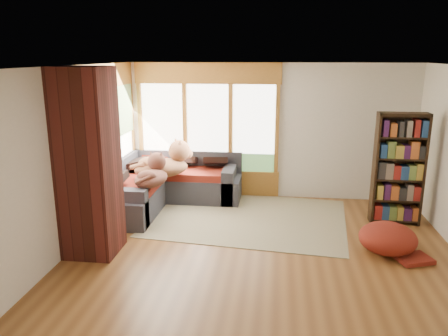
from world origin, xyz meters
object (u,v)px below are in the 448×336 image
(sectional_sofa, at_px, (162,190))
(pouf, at_px, (388,238))
(dog_tan, at_px, (166,164))
(brick_chimney, at_px, (88,164))
(dog_brindle, at_px, (153,175))
(area_rug, at_px, (248,217))
(bookshelf, at_px, (399,169))

(sectional_sofa, relative_size, pouf, 2.73)
(pouf, relative_size, dog_tan, 0.69)
(brick_chimney, xyz_separation_m, dog_brindle, (0.48, 1.39, -0.54))
(pouf, xyz_separation_m, dog_tan, (-3.59, 1.48, 0.59))
(sectional_sofa, distance_m, dog_brindle, 0.81)
(brick_chimney, bearing_deg, area_rug, 37.07)
(brick_chimney, height_order, area_rug, brick_chimney)
(brick_chimney, relative_size, dog_tan, 2.23)
(dog_tan, distance_m, dog_brindle, 0.57)
(brick_chimney, bearing_deg, bookshelf, 20.20)
(area_rug, xyz_separation_m, dog_brindle, (-1.62, -0.20, 0.76))
(brick_chimney, relative_size, pouf, 3.23)
(bookshelf, bearing_deg, pouf, -107.67)
(bookshelf, distance_m, dog_brindle, 4.07)
(brick_chimney, height_order, bookshelf, brick_chimney)
(area_rug, height_order, pouf, pouf)
(bookshelf, distance_m, dog_tan, 3.98)
(brick_chimney, height_order, dog_brindle, brick_chimney)
(bookshelf, height_order, pouf, bookshelf)
(sectional_sofa, relative_size, area_rug, 0.67)
(brick_chimney, distance_m, dog_brindle, 1.56)
(brick_chimney, relative_size, bookshelf, 1.40)
(pouf, xyz_separation_m, dog_brindle, (-3.67, 0.92, 0.53))
(brick_chimney, xyz_separation_m, dog_tan, (0.57, 1.95, -0.48))
(bookshelf, bearing_deg, dog_tan, 176.03)
(area_rug, distance_m, dog_brindle, 1.80)
(sectional_sofa, distance_m, pouf, 4.03)
(dog_tan, bearing_deg, sectional_sofa, 107.77)
(sectional_sofa, relative_size, bookshelf, 1.19)
(brick_chimney, relative_size, area_rug, 0.79)
(brick_chimney, relative_size, sectional_sofa, 1.18)
(dog_tan, height_order, dog_brindle, dog_tan)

